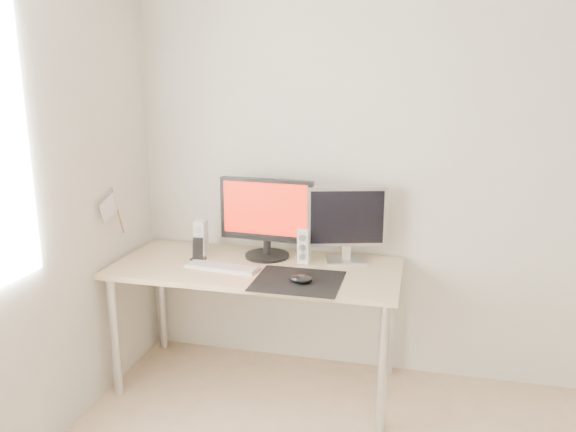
{
  "coord_description": "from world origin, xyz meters",
  "views": [
    {
      "loc": [
        -0.05,
        -1.47,
        1.76
      ],
      "look_at": [
        -0.76,
        1.45,
        1.01
      ],
      "focal_mm": 35.0,
      "sensor_mm": 36.0,
      "label": 1
    }
  ],
  "objects_px": {
    "phone_dock": "(198,253)",
    "mouse": "(301,279)",
    "speaker_right": "(304,246)",
    "keyboard": "(222,267)",
    "main_monitor": "(266,215)",
    "second_monitor": "(347,221)",
    "desk": "(256,279)",
    "speaker_left": "(201,237)"
  },
  "relations": [
    {
      "from": "main_monitor",
      "to": "keyboard",
      "type": "height_order",
      "value": "main_monitor"
    },
    {
      "from": "main_monitor",
      "to": "speaker_right",
      "type": "xyz_separation_m",
      "value": [
        0.23,
        -0.04,
        -0.15
      ]
    },
    {
      "from": "desk",
      "to": "mouse",
      "type": "bearing_deg",
      "value": -35.47
    },
    {
      "from": "mouse",
      "to": "main_monitor",
      "type": "xyz_separation_m",
      "value": [
        -0.28,
        0.37,
        0.23
      ]
    },
    {
      "from": "mouse",
      "to": "second_monitor",
      "type": "distance_m",
      "value": 0.49
    },
    {
      "from": "desk",
      "to": "keyboard",
      "type": "bearing_deg",
      "value": -152.4
    },
    {
      "from": "speaker_right",
      "to": "phone_dock",
      "type": "height_order",
      "value": "speaker_right"
    },
    {
      "from": "mouse",
      "to": "second_monitor",
      "type": "xyz_separation_m",
      "value": [
        0.18,
        0.4,
        0.22
      ]
    },
    {
      "from": "desk",
      "to": "speaker_right",
      "type": "relative_size",
      "value": 8.02
    },
    {
      "from": "speaker_left",
      "to": "phone_dock",
      "type": "relative_size",
      "value": 1.47
    },
    {
      "from": "speaker_left",
      "to": "phone_dock",
      "type": "distance_m",
      "value": 0.15
    },
    {
      "from": "speaker_left",
      "to": "phone_dock",
      "type": "height_order",
      "value": "speaker_left"
    },
    {
      "from": "desk",
      "to": "keyboard",
      "type": "relative_size",
      "value": 3.71
    },
    {
      "from": "desk",
      "to": "phone_dock",
      "type": "height_order",
      "value": "phone_dock"
    },
    {
      "from": "main_monitor",
      "to": "keyboard",
      "type": "xyz_separation_m",
      "value": [
        -0.19,
        -0.24,
        -0.25
      ]
    },
    {
      "from": "speaker_right",
      "to": "desk",
      "type": "bearing_deg",
      "value": -154.43
    },
    {
      "from": "mouse",
      "to": "speaker_left",
      "type": "height_order",
      "value": "speaker_left"
    },
    {
      "from": "main_monitor",
      "to": "speaker_left",
      "type": "distance_m",
      "value": 0.43
    },
    {
      "from": "main_monitor",
      "to": "phone_dock",
      "type": "relative_size",
      "value": 4.06
    },
    {
      "from": "phone_dock",
      "to": "mouse",
      "type": "bearing_deg",
      "value": -18.97
    },
    {
      "from": "main_monitor",
      "to": "speaker_left",
      "type": "xyz_separation_m",
      "value": [
        -0.4,
        -0.01,
        -0.15
      ]
    },
    {
      "from": "phone_dock",
      "to": "second_monitor",
      "type": "bearing_deg",
      "value": 12.22
    },
    {
      "from": "speaker_right",
      "to": "phone_dock",
      "type": "xyz_separation_m",
      "value": [
        -0.6,
        -0.11,
        -0.06
      ]
    },
    {
      "from": "desk",
      "to": "speaker_right",
      "type": "distance_m",
      "value": 0.33
    },
    {
      "from": "desk",
      "to": "speaker_right",
      "type": "xyz_separation_m",
      "value": [
        0.25,
        0.12,
        0.18
      ]
    },
    {
      "from": "second_monitor",
      "to": "keyboard",
      "type": "xyz_separation_m",
      "value": [
        -0.65,
        -0.28,
        -0.23
      ]
    },
    {
      "from": "main_monitor",
      "to": "second_monitor",
      "type": "height_order",
      "value": "main_monitor"
    },
    {
      "from": "second_monitor",
      "to": "speaker_left",
      "type": "distance_m",
      "value": 0.87
    },
    {
      "from": "mouse",
      "to": "main_monitor",
      "type": "bearing_deg",
      "value": 127.49
    },
    {
      "from": "second_monitor",
      "to": "phone_dock",
      "type": "xyz_separation_m",
      "value": [
        -0.83,
        -0.18,
        -0.2
      ]
    },
    {
      "from": "second_monitor",
      "to": "keyboard",
      "type": "relative_size",
      "value": 1.03
    },
    {
      "from": "main_monitor",
      "to": "keyboard",
      "type": "relative_size",
      "value": 1.28
    },
    {
      "from": "mouse",
      "to": "phone_dock",
      "type": "relative_size",
      "value": 0.91
    },
    {
      "from": "desk",
      "to": "second_monitor",
      "type": "distance_m",
      "value": 0.6
    },
    {
      "from": "speaker_right",
      "to": "keyboard",
      "type": "relative_size",
      "value": 0.46
    },
    {
      "from": "speaker_left",
      "to": "keyboard",
      "type": "xyz_separation_m",
      "value": [
        0.21,
        -0.24,
        -0.09
      ]
    },
    {
      "from": "mouse",
      "to": "main_monitor",
      "type": "relative_size",
      "value": 0.22
    },
    {
      "from": "speaker_right",
      "to": "phone_dock",
      "type": "relative_size",
      "value": 1.47
    },
    {
      "from": "mouse",
      "to": "phone_dock",
      "type": "distance_m",
      "value": 0.69
    },
    {
      "from": "keyboard",
      "to": "main_monitor",
      "type": "bearing_deg",
      "value": 52.47
    },
    {
      "from": "speaker_left",
      "to": "phone_dock",
      "type": "xyz_separation_m",
      "value": [
        0.04,
        -0.14,
        -0.06
      ]
    },
    {
      "from": "second_monitor",
      "to": "speaker_right",
      "type": "height_order",
      "value": "second_monitor"
    }
  ]
}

